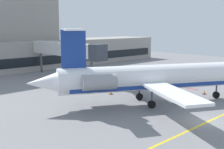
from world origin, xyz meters
TOP-DOWN VIEW (x-y plane):
  - ground at (0.00, 0.00)m, footprint 120.00×120.00m
  - terminal_building at (3.64, 46.38)m, footprint 71.95×11.98m
  - jet_bridge_west at (4.50, 29.11)m, footprint 2.40×20.29m
  - regional_jet at (1.53, 7.64)m, footprint 27.19×21.30m
  - pushback_tractor at (10.38, 18.88)m, footprint 3.05×4.23m
  - safety_cone_alpha at (1.39, 14.42)m, footprint 0.47×0.47m
  - safety_cone_bravo at (10.79, 5.49)m, footprint 0.47×0.47m

SIDE VIEW (x-z plane):
  - ground at x=0.00m, z-range -0.10..0.00m
  - safety_cone_alpha at x=1.39m, z-range -0.03..0.52m
  - safety_cone_bravo at x=10.79m, z-range -0.03..0.52m
  - pushback_tractor at x=10.38m, z-range -0.09..1.94m
  - regional_jet at x=1.53m, z-range -1.32..7.75m
  - jet_bridge_west at x=4.50m, z-range 1.87..8.39m
  - terminal_building at x=3.64m, z-range -3.15..16.54m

